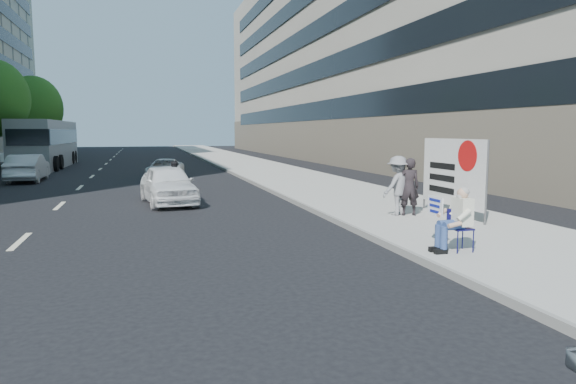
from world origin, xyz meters
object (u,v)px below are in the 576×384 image
object	(u,v)px
pedestrian_woman	(409,187)
white_sedan_near	(168,184)
jogger	(398,186)
bus	(46,144)
seated_protester	(455,216)
white_sedan_mid	(28,168)
motorcycle	(176,181)
protest_banner	(453,172)
white_sedan_far	(165,169)

from	to	relation	value
pedestrian_woman	white_sedan_near	distance (m)	8.48
jogger	bus	bearing A→B (deg)	-85.36
seated_protester	jogger	bearing A→B (deg)	76.61
bus	white_sedan_mid	bearing A→B (deg)	-84.23
white_sedan_near	pedestrian_woman	bearing A→B (deg)	-47.03
pedestrian_woman	motorcycle	world-z (taller)	pedestrian_woman
seated_protester	motorcycle	bearing A→B (deg)	113.01
white_sedan_near	white_sedan_mid	world-z (taller)	white_sedan_mid
jogger	motorcycle	xyz separation A→B (m)	(-5.86, 6.89, -0.37)
jogger	bus	world-z (taller)	bus
protest_banner	white_sedan_far	bearing A→B (deg)	115.57
pedestrian_woman	white_sedan_far	bearing A→B (deg)	-52.80
white_sedan_near	protest_banner	bearing A→B (deg)	-44.57
jogger	white_sedan_near	world-z (taller)	jogger
pedestrian_woman	motorcycle	xyz separation A→B (m)	(-6.13, 7.05, -0.34)
white_sedan_far	protest_banner	bearing A→B (deg)	-56.91
seated_protester	white_sedan_near	bearing A→B (deg)	118.06
motorcycle	bus	distance (m)	21.34
motorcycle	bus	xyz separation A→B (m)	(-7.80, 19.84, 1.00)
seated_protester	white_sedan_far	xyz separation A→B (m)	(-4.86, 19.15, -0.32)
pedestrian_woman	protest_banner	bearing A→B (deg)	174.64
white_sedan_mid	white_sedan_far	bearing A→B (deg)	172.22
protest_banner	bus	xyz separation A→B (m)	(-15.07, 27.31, 0.23)
pedestrian_woman	white_sedan_far	size ratio (longest dim) A/B	0.42
motorcycle	pedestrian_woman	bearing A→B (deg)	-56.13
white_sedan_mid	motorcycle	bearing A→B (deg)	127.91
white_sedan_far	motorcycle	xyz separation A→B (m)	(0.05, -7.84, 0.09)
protest_banner	motorcycle	size ratio (longest dim) A/B	1.49
pedestrian_woman	white_sedan_far	distance (m)	16.13
white_sedan_near	white_sedan_far	distance (m)	9.46
motorcycle	bus	world-z (taller)	bus
white_sedan_near	motorcycle	size ratio (longest dim) A/B	1.97
seated_protester	bus	size ratio (longest dim) A/B	0.11
seated_protester	protest_banner	bearing A→B (deg)	57.39
jogger	protest_banner	world-z (taller)	protest_banner
protest_banner	bus	bearing A→B (deg)	118.89
white_sedan_mid	bus	distance (m)	11.19
jogger	pedestrian_woman	xyz separation A→B (m)	(0.27, -0.16, -0.03)
jogger	white_sedan_far	distance (m)	15.88
jogger	protest_banner	bearing A→B (deg)	135.21
white_sedan_mid	bus	bearing A→B (deg)	-85.77
white_sedan_far	bus	size ratio (longest dim) A/B	0.33
protest_banner	white_sedan_near	world-z (taller)	protest_banner
jogger	bus	distance (m)	30.02
white_sedan_near	seated_protester	bearing A→B (deg)	-69.02
seated_protester	protest_banner	world-z (taller)	protest_banner
protest_banner	white_sedan_mid	size ratio (longest dim) A/B	0.72
white_sedan_near	white_sedan_mid	xyz separation A→B (m)	(-6.53, 10.33, 0.01)
white_sedan_far	white_sedan_near	bearing A→B (deg)	-84.36
protest_banner	motorcycle	distance (m)	10.45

